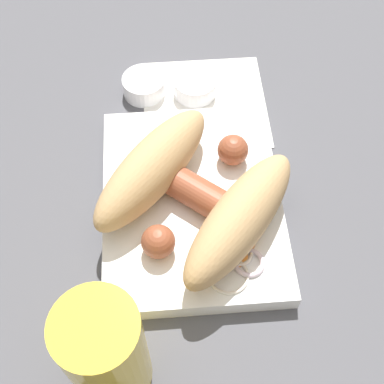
{
  "coord_description": "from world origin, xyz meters",
  "views": [
    {
      "loc": [
        -0.3,
        0.02,
        0.5
      ],
      "look_at": [
        0.0,
        0.0,
        0.03
      ],
      "focal_mm": 50.0,
      "sensor_mm": 36.0,
      "label": 1
    }
  ],
  "objects_px": {
    "sausage": "(198,193)",
    "condiment_cup_far": "(144,86)",
    "food_tray": "(192,202)",
    "condiment_cup_near": "(195,87)",
    "drink_glass": "(106,353)",
    "bread_roll": "(195,193)"
  },
  "relations": [
    {
      "from": "sausage",
      "to": "drink_glass",
      "type": "distance_m",
      "value": 0.19
    },
    {
      "from": "drink_glass",
      "to": "bread_roll",
      "type": "bearing_deg",
      "value": -28.44
    },
    {
      "from": "food_tray",
      "to": "condiment_cup_far",
      "type": "bearing_deg",
      "value": 15.02
    },
    {
      "from": "condiment_cup_far",
      "to": "food_tray",
      "type": "bearing_deg",
      "value": -164.98
    },
    {
      "from": "bread_roll",
      "to": "sausage",
      "type": "relative_size",
      "value": 1.7
    },
    {
      "from": "sausage",
      "to": "condiment_cup_far",
      "type": "bearing_deg",
      "value": 16.07
    },
    {
      "from": "bread_roll",
      "to": "condiment_cup_far",
      "type": "xyz_separation_m",
      "value": [
        0.19,
        0.05,
        -0.04
      ]
    },
    {
      "from": "food_tray",
      "to": "drink_glass",
      "type": "relative_size",
      "value": 1.86
    },
    {
      "from": "condiment_cup_near",
      "to": "drink_glass",
      "type": "distance_m",
      "value": 0.36
    },
    {
      "from": "condiment_cup_near",
      "to": "drink_glass",
      "type": "relative_size",
      "value": 0.4
    },
    {
      "from": "condiment_cup_near",
      "to": "drink_glass",
      "type": "height_order",
      "value": "drink_glass"
    },
    {
      "from": "food_tray",
      "to": "condiment_cup_far",
      "type": "height_order",
      "value": "condiment_cup_far"
    },
    {
      "from": "condiment_cup_near",
      "to": "condiment_cup_far",
      "type": "relative_size",
      "value": 1.0
    },
    {
      "from": "sausage",
      "to": "condiment_cup_near",
      "type": "relative_size",
      "value": 2.63
    },
    {
      "from": "food_tray",
      "to": "condiment_cup_far",
      "type": "distance_m",
      "value": 0.18
    },
    {
      "from": "sausage",
      "to": "condiment_cup_near",
      "type": "distance_m",
      "value": 0.18
    },
    {
      "from": "food_tray",
      "to": "condiment_cup_near",
      "type": "bearing_deg",
      "value": -5.63
    },
    {
      "from": "sausage",
      "to": "condiment_cup_far",
      "type": "xyz_separation_m",
      "value": [
        0.18,
        0.05,
        -0.03
      ]
    },
    {
      "from": "food_tray",
      "to": "sausage",
      "type": "distance_m",
      "value": 0.03
    },
    {
      "from": "bread_roll",
      "to": "drink_glass",
      "type": "distance_m",
      "value": 0.18
    },
    {
      "from": "bread_roll",
      "to": "condiment_cup_near",
      "type": "xyz_separation_m",
      "value": [
        0.18,
        -0.02,
        -0.04
      ]
    },
    {
      "from": "bread_roll",
      "to": "drink_glass",
      "type": "relative_size",
      "value": 1.8
    }
  ]
}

